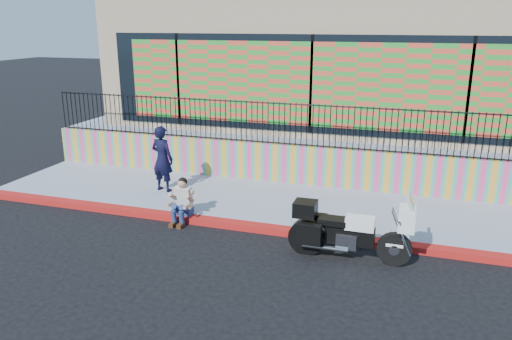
% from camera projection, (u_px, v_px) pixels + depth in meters
% --- Properties ---
extents(ground, '(90.00, 90.00, 0.00)m').
position_uv_depth(ground, '(270.00, 232.00, 11.33)').
color(ground, black).
rests_on(ground, ground).
extents(red_curb, '(16.00, 0.30, 0.15)m').
position_uv_depth(red_curb, '(270.00, 229.00, 11.30)').
color(red_curb, '#A5230B').
rests_on(red_curb, ground).
extents(sidewalk, '(16.00, 3.00, 0.15)m').
position_uv_depth(sidewalk, '(288.00, 205.00, 12.81)').
color(sidewalk, '#939BB1').
rests_on(sidewalk, ground).
extents(mural_wall, '(16.00, 0.20, 1.10)m').
position_uv_depth(mural_wall, '(302.00, 165.00, 14.09)').
color(mural_wall, '#F84184').
rests_on(mural_wall, sidewalk).
extents(metal_fence, '(15.80, 0.04, 1.20)m').
position_uv_depth(metal_fence, '(303.00, 125.00, 13.75)').
color(metal_fence, black).
rests_on(metal_fence, mural_wall).
extents(elevated_platform, '(16.00, 10.00, 1.25)m').
position_uv_depth(elevated_platform, '(332.00, 131.00, 18.76)').
color(elevated_platform, '#939BB1').
rests_on(elevated_platform, ground).
extents(storefront_building, '(14.00, 8.06, 4.00)m').
position_uv_depth(storefront_building, '(335.00, 60.00, 17.80)').
color(storefront_building, tan).
rests_on(storefront_building, elevated_platform).
extents(police_motorcycle, '(2.41, 0.80, 1.50)m').
position_uv_depth(police_motorcycle, '(348.00, 230.00, 9.91)').
color(police_motorcycle, black).
rests_on(police_motorcycle, ground).
extents(police_officer, '(0.72, 0.54, 1.80)m').
position_uv_depth(police_officer, '(162.00, 159.00, 13.41)').
color(police_officer, black).
rests_on(police_officer, sidewalk).
extents(seated_man, '(0.54, 0.71, 1.06)m').
position_uv_depth(seated_man, '(181.00, 205.00, 11.73)').
color(seated_man, navy).
rests_on(seated_man, ground).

